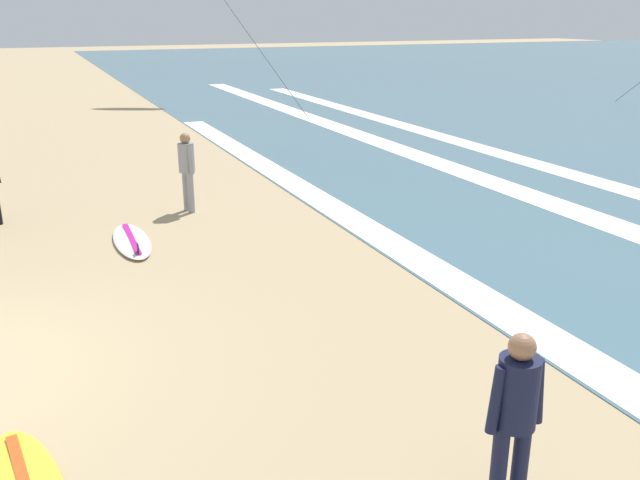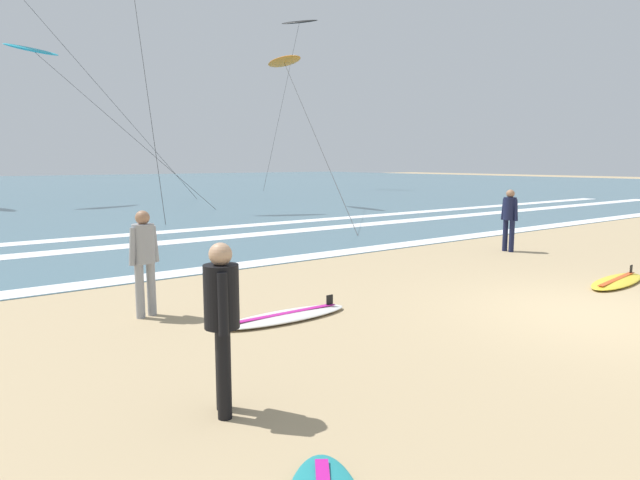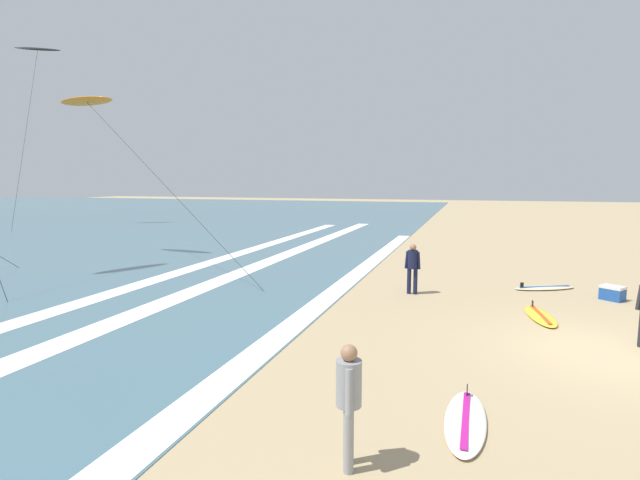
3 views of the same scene
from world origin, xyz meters
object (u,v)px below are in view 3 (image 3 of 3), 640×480
surfboard_near_water (465,421)px  surfboard_foreground_flat (544,288)px  surfboard_right_spare (540,316)px  kite_black_high_right (38,50)px  kite_orange_distant_high (87,102)px  cooler_box (612,293)px  surfer_background_far (413,264)px  surfer_right_near (349,395)px

surfboard_near_water → surfboard_foreground_flat: bearing=-13.2°
surfboard_right_spare → kite_black_high_right: 40.22m
kite_black_high_right → kite_orange_distant_high: 20.01m
surfboard_right_spare → cooler_box: size_ratio=2.85×
surfer_background_far → surfboard_near_water: 8.31m
kite_orange_distant_high → cooler_box: kite_orange_distant_high is taller
surfer_right_near → surfer_background_far: bearing=2.2°
surfer_right_near → kite_black_high_right: 41.41m
surfboard_near_water → cooler_box: (9.08, -4.09, 0.18)m
surfboard_near_water → surfboard_foreground_flat: size_ratio=0.98×
surfboard_near_water → kite_black_high_right: 41.85m
surfboard_near_water → surfer_background_far: bearing=12.3°
kite_orange_distant_high → cooler_box: (-2.34, -21.31, -6.96)m
surfboard_foreground_flat → kite_black_high_right: 39.35m
surfer_background_far → surfboard_foreground_flat: bearing=-64.0°
surfboard_near_water → cooler_box: cooler_box is taller
surfboard_right_spare → kite_black_high_right: size_ratio=0.16×
surfer_background_far → kite_black_high_right: (14.88, 30.55, 12.55)m
surfer_background_far → surfer_right_near: (-9.65, -0.37, 0.00)m
surfboard_near_water → surfboard_foreground_flat: same height
surfer_background_far → surfboard_near_water: surfer_background_far is taller
surfer_right_near → cooler_box: surfer_right_near is taller
surfer_right_near → kite_black_high_right: bearing=51.6°
surfboard_near_water → kite_black_high_right: size_ratio=0.15×
cooler_box → kite_black_high_right: bearing=69.1°
surfboard_right_spare → cooler_box: cooler_box is taller
surfboard_near_water → surfboard_right_spare: bearing=-15.6°
surfboard_right_spare → kite_orange_distant_high: (5.03, 19.01, 7.14)m
surfer_background_far → surfboard_right_spare: 4.02m
surfer_background_far → surfboard_right_spare: bearing=-115.3°
surfer_right_near → surfboard_right_spare: 8.64m
surfer_right_near → surfboard_near_water: 2.30m
surfboard_foreground_flat → kite_orange_distant_high: bearing=86.1°
surfboard_near_water → kite_orange_distant_high: bearing=56.4°
surfboard_right_spare → surfboard_near_water: bearing=164.4°
surfboard_right_spare → kite_orange_distant_high: kite_orange_distant_high is taller
surfer_background_far → surfboard_near_water: size_ratio=0.76×
surfboard_right_spare → kite_orange_distant_high: bearing=75.2°
surfer_background_far → kite_black_high_right: bearing=64.0°
kite_orange_distant_high → surfboard_right_spare: bearing=-104.8°
surfboard_right_spare → surfboard_foreground_flat: bearing=-8.8°
surfboard_foreground_flat → kite_orange_distant_high: (1.34, 19.58, 7.14)m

